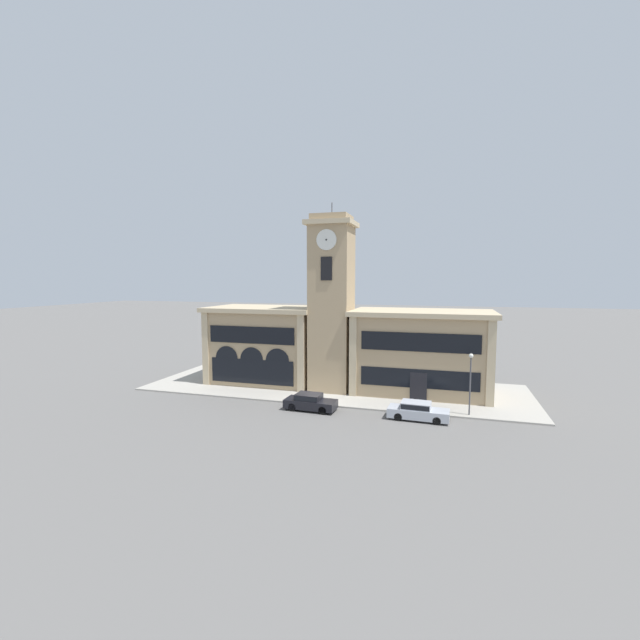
{
  "coord_description": "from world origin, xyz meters",
  "views": [
    {
      "loc": [
        10.78,
        -35.27,
        11.16
      ],
      "look_at": [
        -0.64,
        3.58,
        7.28
      ],
      "focal_mm": 24.0,
      "sensor_mm": 36.0,
      "label": 1
    }
  ],
  "objects": [
    {
      "name": "town_hall_left_wing",
      "position": [
        -7.83,
        7.08,
        4.12
      ],
      "size": [
        11.87,
        7.77,
        8.19
      ],
      "color": "tan",
      "rests_on": "ground_plane"
    },
    {
      "name": "street_lamp",
      "position": [
        12.89,
        0.71,
        3.52
      ],
      "size": [
        0.36,
        0.36,
        5.05
      ],
      "color": "#4C4C51",
      "rests_on": "sidewalk_kerb"
    },
    {
      "name": "sidewalk_kerb",
      "position": [
        0.0,
        6.32,
        0.07
      ],
      "size": [
        38.1,
        12.65,
        0.15
      ],
      "color": "#A39E93",
      "rests_on": "ground_plane"
    },
    {
      "name": "parked_car_mid",
      "position": [
        8.89,
        -1.3,
        0.74
      ],
      "size": [
        4.84,
        1.99,
        1.43
      ],
      "rotation": [
        0.0,
        0.0,
        -0.05
      ],
      "color": "#B2B7C1",
      "rests_on": "ground_plane"
    },
    {
      "name": "ground_plane",
      "position": [
        0.0,
        0.0,
        0.0
      ],
      "size": [
        300.0,
        300.0,
        0.0
      ],
      "primitive_type": "plane",
      "color": "#605E5B"
    },
    {
      "name": "clock_tower",
      "position": [
        -0.0,
        5.52,
        8.72
      ],
      "size": [
        4.58,
        4.58,
        18.53
      ],
      "color": "tan",
      "rests_on": "ground_plane"
    },
    {
      "name": "parked_car_near",
      "position": [
        -0.1,
        -1.3,
        0.74
      ],
      "size": [
        4.48,
        2.06,
        1.41
      ],
      "rotation": [
        0.0,
        0.0,
        -0.05
      ],
      "color": "black",
      "rests_on": "ground_plane"
    },
    {
      "name": "town_hall_right_wing",
      "position": [
        8.65,
        7.09,
        4.09
      ],
      "size": [
        13.51,
        7.77,
        8.13
      ],
      "color": "tan",
      "rests_on": "ground_plane"
    }
  ]
}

